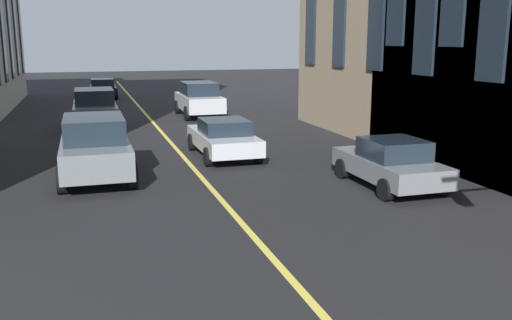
{
  "coord_description": "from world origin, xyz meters",
  "views": [
    {
      "loc": [
        0.4,
        3.25,
        4.07
      ],
      "look_at": [
        11.94,
        -0.29,
        1.49
      ],
      "focal_mm": 39.15,
      "sensor_mm": 36.0,
      "label": 1
    }
  ],
  "objects": [
    {
      "name": "car_grey_oncoming",
      "position": [
        14.0,
        -4.9,
        0.7
      ],
      "size": [
        3.9,
        1.89,
        1.4
      ],
      "color": "slate",
      "rests_on": "ground_plane"
    },
    {
      "name": "car_black_mid",
      "position": [
        42.81,
        1.97,
        0.7
      ],
      "size": [
        4.4,
        1.95,
        1.37
      ],
      "color": "black",
      "rests_on": "ground_plane"
    },
    {
      "name": "car_grey_trailing",
      "position": [
        27.67,
        2.84,
        0.97
      ],
      "size": [
        4.7,
        2.14,
        1.88
      ],
      "color": "slate",
      "rests_on": "ground_plane"
    },
    {
      "name": "car_silver_parked_b",
      "position": [
        30.6,
        -2.73,
        0.97
      ],
      "size": [
        4.7,
        2.14,
        1.88
      ],
      "color": "#B7BABF",
      "rests_on": "ground_plane"
    },
    {
      "name": "lane_centre_line",
      "position": [
        20.0,
        0.0,
        0.0
      ],
      "size": [
        80.0,
        0.16,
        0.01
      ],
      "color": "#D8C64C",
      "rests_on": "ground_plane"
    },
    {
      "name": "car_silver_far",
      "position": [
        19.52,
        -1.4,
        0.7
      ],
      "size": [
        4.4,
        1.95,
        1.37
      ],
      "color": "#B7BABF",
      "rests_on": "ground_plane"
    },
    {
      "name": "car_grey_near",
      "position": [
        17.51,
        3.05,
        0.97
      ],
      "size": [
        4.7,
        2.14,
        1.88
      ],
      "color": "slate",
      "rests_on": "ground_plane"
    }
  ]
}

